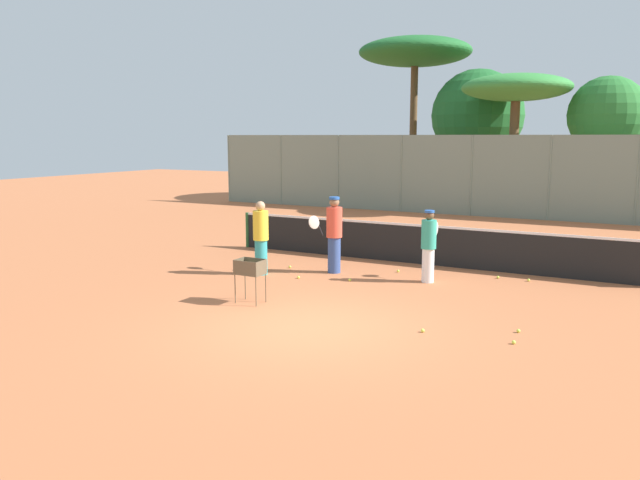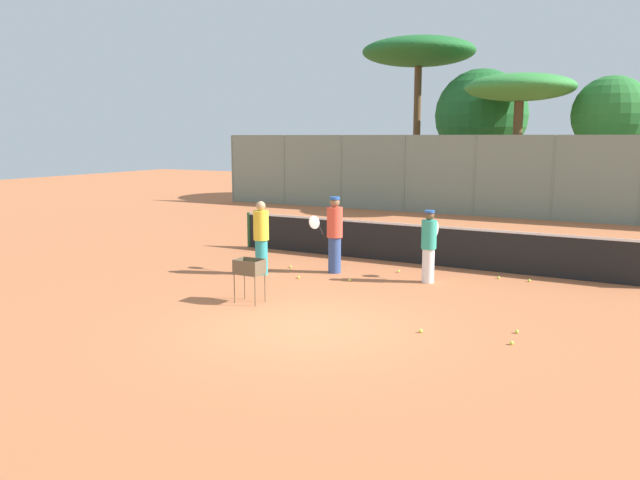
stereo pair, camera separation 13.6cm
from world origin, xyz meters
name	(u,v)px [view 1 (the left image)]	position (x,y,z in m)	size (l,w,h in m)	color
ground_plane	(310,327)	(0.00, 0.00, 0.00)	(80.00, 80.00, 0.00)	#B7663D
tennis_net	(424,244)	(0.00, 6.27, 0.56)	(11.41, 0.10, 1.07)	#26592D
back_fence	(509,177)	(0.00, 17.13, 1.72)	(28.60, 0.08, 3.44)	gray
tree_0	(415,53)	(-6.23, 22.75, 7.65)	(5.90, 5.90, 8.47)	brown
tree_1	(478,116)	(-2.71, 22.31, 4.39)	(4.57, 4.57, 6.68)	brown
tree_2	(607,117)	(3.37, 19.78, 4.19)	(3.22, 3.22, 5.87)	brown
tree_3	(516,90)	(-0.22, 18.82, 5.35)	(4.65, 4.65, 6.03)	brown
player_white_outfit	(429,245)	(0.75, 4.36, 0.88)	(0.35, 0.91, 1.70)	white
player_red_cap	(261,237)	(-3.16, 3.23, 0.94)	(0.72, 0.74, 1.82)	teal
player_yellow_shirt	(334,234)	(-1.66, 4.25, 0.99)	(0.64, 0.83, 1.91)	#334C8C
ball_cart	(250,270)	(-1.89, 0.88, 0.68)	(0.56, 0.41, 0.91)	brown
tennis_ball_0	(423,331)	(1.89, 0.66, 0.03)	(0.07, 0.07, 0.07)	#D1E54C
tennis_ball_1	(350,280)	(-0.90, 3.58, 0.03)	(0.07, 0.07, 0.07)	#D1E54C
tennis_ball_2	(518,331)	(3.37, 1.42, 0.03)	(0.07, 0.07, 0.07)	#D1E54C
tennis_ball_3	(514,342)	(3.41, 0.76, 0.03)	(0.07, 0.07, 0.07)	#D1E54C
tennis_ball_4	(529,280)	(2.84, 5.54, 0.03)	(0.07, 0.07, 0.07)	#D1E54C
tennis_ball_5	(290,267)	(-2.90, 4.19, 0.03)	(0.07, 0.07, 0.07)	#D1E54C
tennis_ball_6	(498,277)	(2.13, 5.50, 0.03)	(0.07, 0.07, 0.07)	#D1E54C
tennis_ball_7	(398,271)	(-0.24, 5.03, 0.03)	(0.07, 0.07, 0.07)	#D1E54C
tennis_ball_8	(299,277)	(-2.10, 3.24, 0.03)	(0.07, 0.07, 0.07)	#D1E54C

